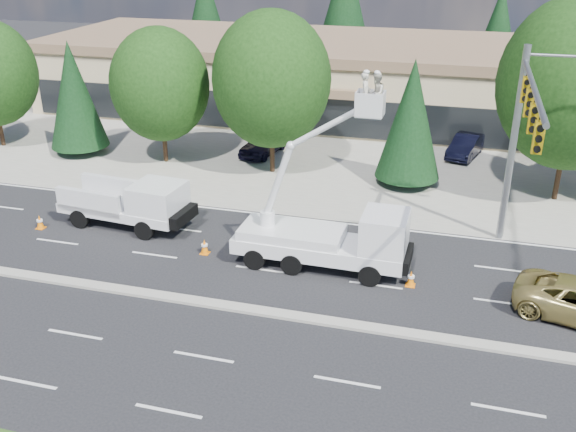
% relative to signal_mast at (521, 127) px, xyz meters
% --- Properties ---
extents(ground, '(140.00, 140.00, 0.00)m').
position_rel_signal_mast_xyz_m(ground, '(-10.03, -7.04, -6.06)').
color(ground, black).
rests_on(ground, ground).
extents(concrete_apron, '(140.00, 22.00, 0.01)m').
position_rel_signal_mast_xyz_m(concrete_apron, '(-10.03, 12.96, -6.05)').
color(concrete_apron, gray).
rests_on(concrete_apron, ground).
extents(road_median, '(120.00, 0.55, 0.12)m').
position_rel_signal_mast_xyz_m(road_median, '(-10.03, -7.04, -6.00)').
color(road_median, gray).
rests_on(road_median, ground).
extents(strip_mall, '(50.40, 15.40, 5.50)m').
position_rel_signal_mast_xyz_m(strip_mall, '(-10.03, 22.93, -3.23)').
color(strip_mall, '#C5B487').
rests_on(strip_mall, ground).
extents(tree_front_b, '(3.65, 3.65, 7.20)m').
position_rel_signal_mast_xyz_m(tree_front_b, '(-26.03, 7.96, -2.19)').
color(tree_front_b, '#332114').
rests_on(tree_front_b, ground).
extents(tree_front_c, '(5.97, 5.97, 8.28)m').
position_rel_signal_mast_xyz_m(tree_front_c, '(-20.03, 7.96, -1.21)').
color(tree_front_c, '#332114').
rests_on(tree_front_c, ground).
extents(tree_front_d, '(6.83, 6.83, 9.47)m').
position_rel_signal_mast_xyz_m(tree_front_d, '(-13.03, 7.96, -0.51)').
color(tree_front_d, '#332114').
rests_on(tree_front_d, ground).
extents(tree_front_e, '(3.63, 3.63, 7.16)m').
position_rel_signal_mast_xyz_m(tree_front_e, '(-5.03, 7.96, -2.22)').
color(tree_front_e, '#332114').
rests_on(tree_front_e, ground).
extents(tree_front_f, '(7.74, 7.74, 10.73)m').
position_rel_signal_mast_xyz_m(tree_front_f, '(2.97, 7.96, 0.23)').
color(tree_front_f, '#332114').
rests_on(tree_front_f, ground).
extents(tree_back_a, '(5.15, 5.15, 10.15)m').
position_rel_signal_mast_xyz_m(tree_back_a, '(-28.03, 34.96, -0.61)').
color(tree_back_a, '#332114').
rests_on(tree_back_a, ground).
extents(tree_back_b, '(6.12, 6.12, 12.06)m').
position_rel_signal_mast_xyz_m(tree_back_b, '(-14.03, 34.96, 0.42)').
color(tree_back_b, '#332114').
rests_on(tree_back_b, ground).
extents(tree_back_c, '(4.56, 4.56, 9.00)m').
position_rel_signal_mast_xyz_m(tree_back_c, '(-0.03, 34.96, -1.23)').
color(tree_back_c, '#332114').
rests_on(tree_back_c, ground).
extents(signal_mast, '(2.76, 10.16, 9.00)m').
position_rel_signal_mast_xyz_m(signal_mast, '(0.00, 0.00, 0.00)').
color(signal_mast, gray).
rests_on(signal_mast, ground).
extents(utility_pickup, '(6.45, 2.92, 2.40)m').
position_rel_signal_mast_xyz_m(utility_pickup, '(-17.40, -1.30, -5.07)').
color(utility_pickup, white).
rests_on(utility_pickup, ground).
extents(bucket_truck, '(7.43, 2.50, 8.61)m').
position_rel_signal_mast_xyz_m(bucket_truck, '(-7.03, -2.85, -4.22)').
color(bucket_truck, white).
rests_on(bucket_truck, ground).
extents(traffic_cone_a, '(0.40, 0.40, 0.70)m').
position_rel_signal_mast_xyz_m(traffic_cone_a, '(-21.67, -2.76, -5.72)').
color(traffic_cone_a, orange).
rests_on(traffic_cone_a, ground).
extents(traffic_cone_b, '(0.40, 0.40, 0.70)m').
position_rel_signal_mast_xyz_m(traffic_cone_b, '(-12.90, -3.08, -5.72)').
color(traffic_cone_b, orange).
rests_on(traffic_cone_b, ground).
extents(traffic_cone_c, '(0.40, 0.40, 0.70)m').
position_rel_signal_mast_xyz_m(traffic_cone_c, '(-8.89, -3.08, -5.72)').
color(traffic_cone_c, orange).
rests_on(traffic_cone_c, ground).
extents(traffic_cone_d, '(0.40, 0.40, 0.70)m').
position_rel_signal_mast_xyz_m(traffic_cone_d, '(-3.66, -3.48, -5.72)').
color(traffic_cone_d, orange).
rests_on(traffic_cone_d, ground).
extents(traffic_cone_e, '(0.40, 0.40, 0.70)m').
position_rel_signal_mast_xyz_m(traffic_cone_e, '(1.95, -3.21, -5.72)').
color(traffic_cone_e, orange).
rests_on(traffic_cone_e, ground).
extents(parked_car_west, '(2.50, 4.65, 1.50)m').
position_rel_signal_mast_xyz_m(parked_car_west, '(-14.53, 10.97, -5.30)').
color(parked_car_west, black).
rests_on(parked_car_west, ground).
extents(parked_car_east, '(2.52, 4.47, 1.40)m').
position_rel_signal_mast_xyz_m(parked_car_east, '(-1.89, 13.96, -5.36)').
color(parked_car_east, black).
rests_on(parked_car_east, ground).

